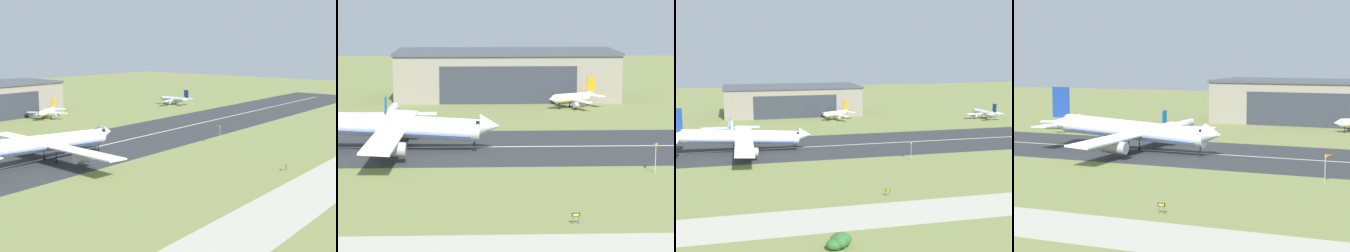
# 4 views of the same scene
# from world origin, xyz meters

# --- Properties ---
(ground_plane) EXTENTS (631.69, 631.69, 0.00)m
(ground_plane) POSITION_xyz_m (0.00, 49.72, 0.00)
(ground_plane) COLOR olive
(runway_strip) EXTENTS (391.69, 41.76, 0.06)m
(runway_strip) POSITION_xyz_m (0.00, 99.45, 0.03)
(runway_strip) COLOR #2B2D30
(runway_strip) RESTS_ON ground_plane
(runway_centreline) EXTENTS (352.52, 0.70, 0.01)m
(runway_centreline) POSITION_xyz_m (0.00, 99.45, 0.07)
(runway_centreline) COLOR silver
(runway_centreline) RESTS_ON runway_strip
(taxiway_road) EXTENTS (293.77, 14.29, 0.05)m
(taxiway_road) POSITION_xyz_m (0.00, 26.87, 0.03)
(taxiway_road) COLOR #A8A393
(taxiway_road) RESTS_ON ground_plane
(hangar_building) EXTENTS (71.78, 32.76, 15.52)m
(hangar_building) POSITION_xyz_m (-2.31, 185.21, 7.78)
(hangar_building) COLOR gray
(hangar_building) RESTS_ON ground_plane
(airplane_landing) EXTENTS (49.55, 55.34, 16.08)m
(airplane_landing) POSITION_xyz_m (-31.59, 95.62, 5.40)
(airplane_landing) COLOR white
(airplane_landing) RESTS_ON ground_plane
(airplane_parked_centre) EXTENTS (17.74, 17.61, 8.99)m
(airplane_parked_centre) POSITION_xyz_m (16.54, 160.02, 3.07)
(airplane_parked_centre) COLOR white
(airplane_parked_centre) RESTS_ON ground_plane
(airplane_parked_far_east) EXTENTS (24.21, 25.19, 8.25)m
(airplane_parked_far_east) POSITION_xyz_m (-34.85, 134.33, 2.66)
(airplane_parked_far_east) COLOR silver
(airplane_parked_far_east) RESTS_ON ground_plane
(windsock_pole) EXTENTS (1.50, 2.72, 5.75)m
(windsock_pole) POSITION_xyz_m (21.90, 73.24, 5.17)
(windsock_pole) COLOR #B7B7BC
(windsock_pole) RESTS_ON ground_plane
(runway_sign) EXTENTS (1.25, 0.13, 1.72)m
(runway_sign) POSITION_xyz_m (2.15, 38.97, 1.27)
(runway_sign) COLOR #4C4C51
(runway_sign) RESTS_ON ground_plane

